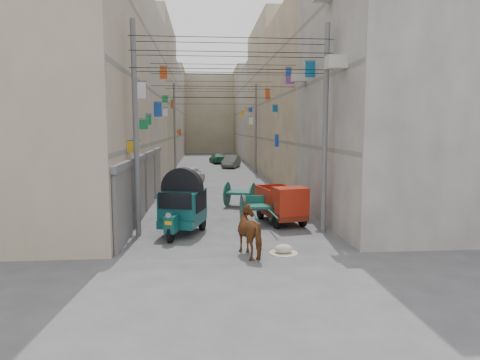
{
  "coord_description": "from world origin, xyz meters",
  "views": [
    {
      "loc": [
        -1.1,
        -10.27,
        4.05
      ],
      "look_at": [
        0.34,
        6.5,
        2.02
      ],
      "focal_mm": 32.0,
      "sensor_mm": 36.0,
      "label": 1
    }
  ],
  "objects": [
    {
      "name": "distant_car_grey",
      "position": [
        1.79,
        34.13,
        0.64
      ],
      "size": [
        2.32,
        4.09,
        1.28
      ],
      "primitive_type": "imported",
      "rotation": [
        0.0,
        0.0,
        -0.26
      ],
      "color": "#4C504E",
      "rests_on": "ground"
    },
    {
      "name": "building_row_right",
      "position": [
        8.0,
        34.13,
        6.46
      ],
      "size": [
        8.0,
        62.0,
        14.0
      ],
      "color": "#ACA6A0",
      "rests_on": "ground"
    },
    {
      "name": "ac_units",
      "position": [
        3.65,
        7.67,
        7.43
      ],
      "size": [
        0.7,
        6.55,
        3.35
      ],
      "color": "#B4B2A1",
      "rests_on": "ground"
    },
    {
      "name": "auto_rickshaw",
      "position": [
        -1.92,
        6.12,
        1.15
      ],
      "size": [
        2.06,
        2.88,
        1.96
      ],
      "rotation": [
        0.0,
        0.0,
        -0.26
      ],
      "color": "black",
      "rests_on": "ground"
    },
    {
      "name": "distant_car_green",
      "position": [
        0.61,
        40.03,
        0.57
      ],
      "size": [
        2.16,
        4.14,
        1.15
      ],
      "primitive_type": "imported",
      "rotation": [
        0.0,
        0.0,
        3.29
      ],
      "color": "#216245",
      "rests_on": "ground"
    },
    {
      "name": "feed_sack",
      "position": [
        1.48,
        3.15,
        0.15
      ],
      "size": [
        0.59,
        0.47,
        0.29
      ],
      "primitive_type": "ellipsoid",
      "color": "#BDB69C",
      "rests_on": "ground"
    },
    {
      "name": "utility_poles",
      "position": [
        0.0,
        17.0,
        4.0
      ],
      "size": [
        7.4,
        22.2,
        8.0
      ],
      "color": "#5F5F61",
      "rests_on": "ground"
    },
    {
      "name": "end_cap_building",
      "position": [
        0.0,
        66.0,
        6.5
      ],
      "size": [
        22.0,
        10.0,
        13.0
      ],
      "primitive_type": "cube",
      "color": "tan",
      "rests_on": "ground"
    },
    {
      "name": "building_row_left",
      "position": [
        -8.0,
        34.13,
        6.46
      ],
      "size": [
        8.0,
        62.0,
        14.0
      ],
      "color": "tan",
      "rests_on": "ground"
    },
    {
      "name": "tonga_cart",
      "position": [
        1.15,
        7.32,
        0.68
      ],
      "size": [
        1.42,
        2.93,
        1.31
      ],
      "rotation": [
        0.0,
        0.0,
        0.04
      ],
      "color": "black",
      "rests_on": "ground"
    },
    {
      "name": "mini_truck",
      "position": [
        2.27,
        7.34,
        0.8
      ],
      "size": [
        1.91,
        3.19,
        1.67
      ],
      "rotation": [
        0.0,
        0.0,
        0.21
      ],
      "color": "black",
      "rests_on": "ground"
    },
    {
      "name": "distant_car_white",
      "position": [
        -2.08,
        21.63,
        0.64
      ],
      "size": [
        2.43,
        4.01,
        1.28
      ],
      "primitive_type": "imported",
      "rotation": [
        0.0,
        0.0,
        2.88
      ],
      "color": "silver",
      "rests_on": "ground"
    },
    {
      "name": "second_cart",
      "position": [
        0.77,
        11.65,
        0.68
      ],
      "size": [
        1.79,
        1.69,
        1.28
      ],
      "rotation": [
        0.0,
        0.0,
        -0.34
      ],
      "color": "#125244",
      "rests_on": "ground"
    },
    {
      "name": "overhead_cables",
      "position": [
        0.0,
        14.4,
        6.77
      ],
      "size": [
        7.4,
        22.52,
        1.12
      ],
      "color": "black",
      "rests_on": "ground"
    },
    {
      "name": "ground",
      "position": [
        0.0,
        0.0,
        0.0
      ],
      "size": [
        140.0,
        140.0,
        0.0
      ],
      "primitive_type": "plane",
      "color": "#464648",
      "rests_on": "ground"
    },
    {
      "name": "horse",
      "position": [
        0.47,
        3.0,
        0.78
      ],
      "size": [
        1.37,
        2.01,
        1.55
      ],
      "primitive_type": "imported",
      "rotation": [
        0.0,
        0.0,
        3.46
      ],
      "color": "#5B3615",
      "rests_on": "ground"
    },
    {
      "name": "shutters_left",
      "position": [
        -3.92,
        10.38,
        1.49
      ],
      "size": [
        0.18,
        14.4,
        2.88
      ],
      "color": "#525258",
      "rests_on": "ground"
    },
    {
      "name": "signboards",
      "position": [
        -0.01,
        21.66,
        3.43
      ],
      "size": [
        8.22,
        40.52,
        5.67
      ],
      "color": "#1845AA",
      "rests_on": "ground"
    }
  ]
}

